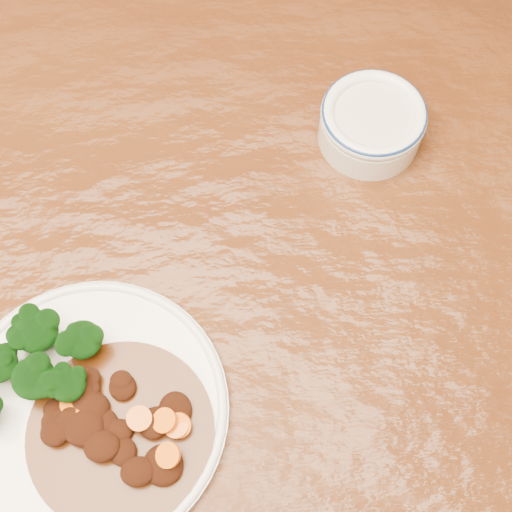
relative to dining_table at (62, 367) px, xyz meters
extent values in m
plane|color=#4B2C12|center=(0.00, 0.00, -0.67)|extent=(4.00, 4.00, 0.00)
cube|color=#4E260D|center=(0.00, 0.00, 0.06)|extent=(1.55, 0.99, 0.04)
cylinder|color=white|center=(0.04, -0.07, 0.09)|extent=(0.24, 0.24, 0.01)
torus|color=white|center=(0.04, -0.07, 0.09)|extent=(0.24, 0.24, 0.01)
cylinder|color=#60974E|center=(0.01, 0.00, 0.10)|extent=(0.01, 0.01, 0.01)
ellipsoid|color=black|center=(0.01, 0.00, 0.12)|extent=(0.04, 0.04, 0.03)
cylinder|color=#60974E|center=(0.04, -0.01, 0.10)|extent=(0.01, 0.01, 0.01)
ellipsoid|color=black|center=(0.04, -0.01, 0.12)|extent=(0.03, 0.03, 0.03)
cylinder|color=#60974E|center=(0.00, -0.04, 0.10)|extent=(0.01, 0.01, 0.01)
ellipsoid|color=black|center=(0.00, -0.04, 0.12)|extent=(0.04, 0.04, 0.03)
cylinder|color=#60974E|center=(-0.03, -0.03, 0.10)|extent=(0.01, 0.01, 0.01)
cylinder|color=#60974E|center=(0.03, -0.05, 0.10)|extent=(0.01, 0.01, 0.01)
ellipsoid|color=black|center=(0.03, -0.05, 0.11)|extent=(0.03, 0.03, 0.02)
cylinder|color=#4C2208|center=(0.07, -0.09, 0.09)|extent=(0.16, 0.16, 0.00)
ellipsoid|color=black|center=(0.01, -0.08, 0.10)|extent=(0.02, 0.02, 0.01)
ellipsoid|color=black|center=(0.08, -0.13, 0.10)|extent=(0.03, 0.02, 0.01)
ellipsoid|color=black|center=(0.04, -0.07, 0.10)|extent=(0.03, 0.02, 0.01)
ellipsoid|color=black|center=(0.04, -0.07, 0.10)|extent=(0.04, 0.03, 0.02)
ellipsoid|color=black|center=(0.07, -0.06, 0.10)|extent=(0.02, 0.02, 0.01)
ellipsoid|color=black|center=(0.02, -0.09, 0.10)|extent=(0.02, 0.02, 0.01)
ellipsoid|color=black|center=(0.06, -0.09, 0.10)|extent=(0.02, 0.03, 0.01)
ellipsoid|color=black|center=(0.05, -0.11, 0.10)|extent=(0.03, 0.03, 0.02)
ellipsoid|color=black|center=(0.04, -0.05, 0.10)|extent=(0.02, 0.02, 0.01)
ellipsoid|color=black|center=(0.11, -0.09, 0.10)|extent=(0.02, 0.02, 0.01)
ellipsoid|color=black|center=(0.04, -0.06, 0.10)|extent=(0.02, 0.02, 0.01)
ellipsoid|color=black|center=(0.07, -0.09, 0.10)|extent=(0.02, 0.02, 0.01)
ellipsoid|color=black|center=(0.04, -0.09, 0.10)|extent=(0.04, 0.03, 0.02)
ellipsoid|color=black|center=(0.04, -0.05, 0.10)|extent=(0.03, 0.03, 0.01)
ellipsoid|color=black|center=(0.12, -0.08, 0.10)|extent=(0.03, 0.03, 0.01)
ellipsoid|color=black|center=(0.10, -0.13, 0.10)|extent=(0.03, 0.03, 0.02)
ellipsoid|color=black|center=(0.03, -0.08, 0.10)|extent=(0.03, 0.02, 0.01)
ellipsoid|color=black|center=(0.05, -0.05, 0.10)|extent=(0.02, 0.02, 0.01)
ellipsoid|color=black|center=(0.10, -0.09, 0.10)|extent=(0.02, 0.02, 0.01)
ellipsoid|color=black|center=(0.07, -0.05, 0.10)|extent=(0.02, 0.02, 0.01)
ellipsoid|color=black|center=(0.07, -0.11, 0.10)|extent=(0.02, 0.02, 0.01)
ellipsoid|color=black|center=(0.02, -0.07, 0.10)|extent=(0.02, 0.02, 0.01)
ellipsoid|color=black|center=(0.10, -0.09, 0.10)|extent=(0.03, 0.03, 0.01)
cylinder|color=#E15E0C|center=(0.09, -0.09, 0.11)|extent=(0.03, 0.03, 0.01)
cylinder|color=#E15E0C|center=(0.12, -0.10, 0.10)|extent=(0.03, 0.03, 0.01)
cylinder|color=#E15E0C|center=(0.03, -0.07, 0.10)|extent=(0.03, 0.03, 0.01)
cylinder|color=#E15E0C|center=(0.11, -0.12, 0.11)|extent=(0.03, 0.03, 0.01)
cylinder|color=#E15E0C|center=(0.11, -0.09, 0.11)|extent=(0.03, 0.03, 0.01)
cylinder|color=#E15E0C|center=(0.12, -0.10, 0.10)|extent=(0.02, 0.02, 0.01)
cylinder|color=white|center=(0.34, 0.17, 0.10)|extent=(0.10, 0.10, 0.03)
cylinder|color=beige|center=(0.34, 0.17, 0.12)|extent=(0.08, 0.08, 0.01)
torus|color=white|center=(0.34, 0.17, 0.12)|extent=(0.11, 0.11, 0.01)
torus|color=navy|center=(0.34, 0.17, 0.12)|extent=(0.10, 0.10, 0.00)
camera|label=1|loc=(0.17, -0.22, 0.70)|focal=50.00mm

